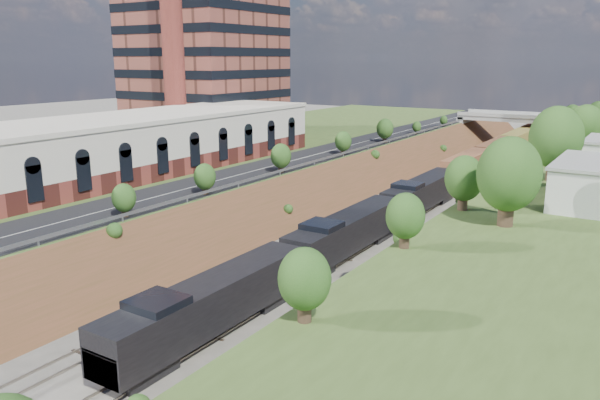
{
  "coord_description": "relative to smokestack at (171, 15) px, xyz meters",
  "views": [
    {
      "loc": [
        27.79,
        -9.46,
        18.82
      ],
      "look_at": [
        -0.4,
        35.02,
        6.0
      ],
      "focal_mm": 35.0,
      "sensor_mm": 36.0,
      "label": 1
    }
  ],
  "objects": [
    {
      "name": "overpass",
      "position": [
        36.0,
        66.0,
        -20.08
      ],
      "size": [
        24.5,
        8.3,
        7.4
      ],
      "color": "gray",
      "rests_on": "ground"
    },
    {
      "name": "smokestack",
      "position": [
        0.0,
        0.0,
        0.0
      ],
      "size": [
        3.2,
        3.2,
        40.0
      ],
      "primitive_type": "cylinder",
      "color": "maroon",
      "rests_on": "platform_left"
    },
    {
      "name": "freight_train",
      "position": [
        38.6,
        45.48,
        -22.3
      ],
      "size": [
        3.17,
        178.25,
        4.71
      ],
      "color": "black",
      "rests_on": "ground"
    },
    {
      "name": "embankment_left",
      "position": [
        25.0,
        4.0,
        -25.0
      ],
      "size": [
        10.0,
        180.0,
        10.0
      ],
      "primitive_type": "cube",
      "rotation": [
        0.0,
        0.79,
        0.0
      ],
      "color": "brown",
      "rests_on": "ground"
    },
    {
      "name": "rail_right_track",
      "position": [
        38.6,
        4.0,
        -24.91
      ],
      "size": [
        1.58,
        180.0,
        0.18
      ],
      "primitive_type": "cube",
      "color": "gray",
      "rests_on": "ground"
    },
    {
      "name": "road",
      "position": [
        20.5,
        4.0,
        -19.95
      ],
      "size": [
        8.0,
        180.0,
        0.1
      ],
      "primitive_type": "cube",
      "color": "black",
      "rests_on": "platform_left"
    },
    {
      "name": "platform_left",
      "position": [
        3.0,
        4.0,
        -22.5
      ],
      "size": [
        44.0,
        180.0,
        5.0
      ],
      "primitive_type": "cube",
      "color": "#405623",
      "rests_on": "ground"
    },
    {
      "name": "embankment_right",
      "position": [
        47.0,
        4.0,
        -25.0
      ],
      "size": [
        10.0,
        180.0,
        10.0
      ],
      "primitive_type": "cube",
      "rotation": [
        0.0,
        0.79,
        0.0
      ],
      "color": "brown",
      "rests_on": "ground"
    },
    {
      "name": "guardrail",
      "position": [
        24.6,
        3.8,
        -19.45
      ],
      "size": [
        0.1,
        171.0,
        0.7
      ],
      "color": "#99999E",
      "rests_on": "platform_left"
    },
    {
      "name": "tree_left_crest",
      "position": [
        24.2,
        -36.0,
        -17.96
      ],
      "size": [
        2.45,
        2.45,
        3.55
      ],
      "color": "#473323",
      "rests_on": "platform_left"
    },
    {
      "name": "commercial_building",
      "position": [
        8.0,
        -18.0,
        -16.49
      ],
      "size": [
        14.3,
        62.3,
        7.0
      ],
      "color": "maroon",
      "rests_on": "platform_left"
    },
    {
      "name": "tree_right_large",
      "position": [
        53.0,
        -16.0,
        -15.62
      ],
      "size": [
        5.25,
        5.25,
        7.61
      ],
      "color": "#473323",
      "rests_on": "platform_right"
    },
    {
      "name": "rail_left_track",
      "position": [
        33.4,
        4.0,
        -24.91
      ],
      "size": [
        1.58,
        180.0,
        0.18
      ],
      "primitive_type": "cube",
      "color": "gray",
      "rests_on": "ground"
    }
  ]
}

